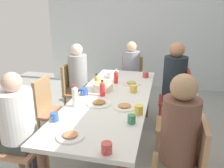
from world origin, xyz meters
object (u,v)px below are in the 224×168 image
at_px(person_5, 79,76).
at_px(person_6, 18,121).
at_px(cup_0, 132,119).
at_px(cup_4, 107,148).
at_px(bottle_1, 97,81).
at_px(plate_4, 99,103).
at_px(chair_0, 131,78).
at_px(chair_4, 179,97).
at_px(person_4, 174,79).
at_px(plate_0, 111,75).
at_px(cup_2, 134,89).
at_px(bowl_0, 103,86).
at_px(cup_6, 54,117).
at_px(person_0, 131,69).
at_px(cup_5, 112,75).
at_px(chair_2, 186,164).
at_px(cup_3, 84,92).
at_px(plate_1, 100,82).
at_px(plate_3, 125,106).
at_px(plate_2, 70,136).
at_px(chair_1, 51,108).
at_px(bottle_0, 116,77).
at_px(bottle_3, 102,89).
at_px(chair_3, 181,121).
at_px(bottle_2, 75,96).
at_px(plate_5, 131,83).
at_px(cup_1, 146,75).
at_px(person_2, 178,137).
at_px(dining_table, 112,102).
at_px(chair_6, 13,140).

relative_size(person_5, person_6, 1.02).
xyz_separation_m(cup_0, cup_4, (0.49, -0.10, 0.00)).
bearing_deg(bottle_1, plate_4, 19.21).
bearing_deg(chair_0, chair_4, 46.34).
height_order(person_4, plate_0, person_4).
bearing_deg(cup_2, bowl_0, -87.58).
bearing_deg(cup_2, cup_6, -32.89).
bearing_deg(person_0, plate_0, -18.46).
bearing_deg(cup_6, cup_5, 172.12).
bearing_deg(person_4, chair_4, 90.00).
distance_m(plate_4, cup_5, 0.98).
relative_size(chair_2, cup_3, 7.19).
xyz_separation_m(plate_1, cup_4, (1.57, 0.50, 0.03)).
bearing_deg(cup_5, person_6, -20.28).
distance_m(chair_4, plate_3, 1.26).
xyz_separation_m(chair_4, plate_2, (1.75, -0.93, 0.25)).
xyz_separation_m(chair_1, bottle_0, (-0.49, 0.75, 0.33)).
relative_size(plate_1, bottle_0, 1.15).
height_order(chair_4, bottle_3, bottle_3).
bearing_deg(plate_3, person_4, 154.42).
height_order(chair_3, bottle_2, bottle_2).
bearing_deg(bottle_0, person_4, 110.50).
distance_m(plate_5, bottle_0, 0.23).
distance_m(plate_0, cup_4, 2.00).
bearing_deg(chair_4, chair_3, 0.00).
bearing_deg(cup_1, person_2, 13.81).
relative_size(cup_4, cup_5, 0.96).
bearing_deg(cup_5, chair_0, 168.77).
bearing_deg(cup_1, bottle_1, -43.41).
bearing_deg(dining_table, person_0, 180.00).
distance_m(person_2, cup_1, 1.70).
bearing_deg(cup_2, plate_1, -118.86).
bearing_deg(cup_4, cup_0, 167.90).
distance_m(plate_5, bottle_2, 1.00).
relative_size(plate_4, bottle_1, 1.38).
height_order(plate_2, plate_4, same).
distance_m(cup_2, cup_6, 1.10).
xyz_separation_m(person_0, cup_4, (2.57, 0.22, 0.08)).
relative_size(person_2, plate_3, 5.33).
height_order(person_5, bottle_2, person_5).
xyz_separation_m(plate_0, cup_2, (0.66, 0.43, 0.03)).
xyz_separation_m(plate_0, bottle_1, (0.59, -0.06, 0.07)).
xyz_separation_m(chair_4, cup_5, (0.08, -0.98, 0.28)).
relative_size(chair_4, person_6, 0.75).
bearing_deg(person_5, chair_6, -3.31).
xyz_separation_m(dining_table, plate_0, (-0.85, -0.21, 0.09)).
relative_size(chair_2, cup_4, 7.81).
relative_size(plate_0, cup_4, 1.94).
distance_m(chair_3, plate_5, 0.86).
xyz_separation_m(person_2, person_5, (-1.57, -1.44, -0.03)).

